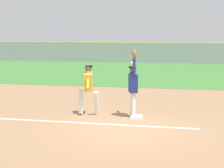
{
  "coord_description": "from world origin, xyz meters",
  "views": [
    {
      "loc": [
        1.55,
        -10.13,
        2.87
      ],
      "look_at": [
        -0.66,
        1.81,
        1.05
      ],
      "focal_mm": 57.2,
      "sensor_mm": 36.0,
      "label": 1
    }
  ],
  "objects_px": {
    "fielder": "(133,84)",
    "baseball": "(132,63)",
    "first_base": "(137,117)",
    "parked_car_red": "(64,52)",
    "runner": "(88,86)",
    "parked_car_green": "(170,54)",
    "parked_car_black": "(119,53)"
  },
  "relations": [
    {
      "from": "parked_car_red",
      "to": "parked_car_green",
      "type": "height_order",
      "value": "same"
    },
    {
      "from": "runner",
      "to": "parked_car_red",
      "type": "relative_size",
      "value": 0.38
    },
    {
      "from": "fielder",
      "to": "parked_car_green",
      "type": "height_order",
      "value": "fielder"
    },
    {
      "from": "baseball",
      "to": "parked_car_black",
      "type": "xyz_separation_m",
      "value": [
        -4.34,
        23.67,
        -1.14
      ]
    },
    {
      "from": "first_base",
      "to": "runner",
      "type": "distance_m",
      "value": 1.95
    },
    {
      "from": "parked_car_red",
      "to": "parked_car_green",
      "type": "xyz_separation_m",
      "value": [
        10.72,
        -0.64,
        0.0
      ]
    },
    {
      "from": "fielder",
      "to": "baseball",
      "type": "xyz_separation_m",
      "value": [
        -0.05,
        0.08,
        0.69
      ]
    },
    {
      "from": "first_base",
      "to": "runner",
      "type": "bearing_deg",
      "value": 172.98
    },
    {
      "from": "parked_car_red",
      "to": "parked_car_black",
      "type": "relative_size",
      "value": 0.99
    },
    {
      "from": "parked_car_black",
      "to": "runner",
      "type": "bearing_deg",
      "value": -87.41
    },
    {
      "from": "first_base",
      "to": "parked_car_red",
      "type": "height_order",
      "value": "parked_car_red"
    },
    {
      "from": "first_base",
      "to": "runner",
      "type": "xyz_separation_m",
      "value": [
        -1.69,
        0.21,
        0.96
      ]
    },
    {
      "from": "parked_car_black",
      "to": "parked_car_green",
      "type": "height_order",
      "value": "same"
    },
    {
      "from": "runner",
      "to": "baseball",
      "type": "bearing_deg",
      "value": -11.15
    },
    {
      "from": "parked_car_red",
      "to": "parked_car_green",
      "type": "distance_m",
      "value": 10.74
    },
    {
      "from": "first_base",
      "to": "fielder",
      "type": "height_order",
      "value": "fielder"
    },
    {
      "from": "first_base",
      "to": "parked_car_green",
      "type": "bearing_deg",
      "value": 88.65
    },
    {
      "from": "fielder",
      "to": "parked_car_black",
      "type": "distance_m",
      "value": 24.15
    },
    {
      "from": "first_base",
      "to": "baseball",
      "type": "distance_m",
      "value": 1.79
    },
    {
      "from": "baseball",
      "to": "parked_car_red",
      "type": "distance_m",
      "value": 25.59
    },
    {
      "from": "parked_car_black",
      "to": "parked_car_green",
      "type": "bearing_deg",
      "value": -13.0
    },
    {
      "from": "first_base",
      "to": "parked_car_green",
      "type": "relative_size",
      "value": 0.08
    },
    {
      "from": "runner",
      "to": "baseball",
      "type": "relative_size",
      "value": 23.24
    },
    {
      "from": "baseball",
      "to": "parked_car_green",
      "type": "bearing_deg",
      "value": 88.17
    },
    {
      "from": "first_base",
      "to": "baseball",
      "type": "bearing_deg",
      "value": 135.92
    },
    {
      "from": "first_base",
      "to": "runner",
      "type": "relative_size",
      "value": 0.22
    },
    {
      "from": "runner",
      "to": "first_base",
      "type": "bearing_deg",
      "value": -17.17
    },
    {
      "from": "fielder",
      "to": "parked_car_red",
      "type": "height_order",
      "value": "fielder"
    },
    {
      "from": "fielder",
      "to": "baseball",
      "type": "height_order",
      "value": "fielder"
    },
    {
      "from": "first_base",
      "to": "parked_car_green",
      "type": "height_order",
      "value": "parked_car_green"
    },
    {
      "from": "parked_car_red",
      "to": "baseball",
      "type": "bearing_deg",
      "value": -63.72
    },
    {
      "from": "fielder",
      "to": "parked_car_red",
      "type": "bearing_deg",
      "value": -81.9
    }
  ]
}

